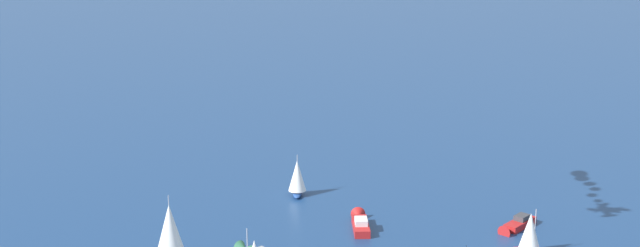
{
  "coord_description": "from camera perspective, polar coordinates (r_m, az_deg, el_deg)",
  "views": [
    {
      "loc": [
        13.63,
        117.76,
        53.71
      ],
      "look_at": [
        0.0,
        0.0,
        23.95
      ],
      "focal_mm": 44.63,
      "sensor_mm": 36.0,
      "label": 1
    }
  ],
  "objects": [
    {
      "name": "sailboat_mid_cluster",
      "position": [
        161.59,
        -1.64,
        -3.89
      ],
      "size": [
        3.98,
        6.67,
        8.38
      ],
      "color": "#23478C",
      "rests_on": "ground_plane"
    },
    {
      "name": "motorboat_near_centre",
      "position": [
        146.32,
        2.89,
        -7.11
      ],
      "size": [
        3.67,
        10.92,
        3.11
      ],
      "color": "#B21E1E",
      "rests_on": "ground_plane"
    },
    {
      "name": "motorboat_far_port",
      "position": [
        149.48,
        13.9,
        -7.09
      ],
      "size": [
        8.95,
        8.2,
        2.81
      ],
      "color": "#B21E1E",
      "rests_on": "ground_plane"
    },
    {
      "name": "sailboat_far_stbd",
      "position": [
        132.58,
        -10.71,
        -7.69
      ],
      "size": [
        5.05,
        8.75,
        11.1
      ],
      "color": "#33704C",
      "rests_on": "ground_plane"
    },
    {
      "name": "sailboat_ahead",
      "position": [
        138.29,
        14.84,
        -7.61
      ],
      "size": [
        5.98,
        5.3,
        8.08
      ],
      "color": "#B21E1E",
      "rests_on": "ground_plane"
    }
  ]
}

